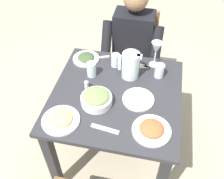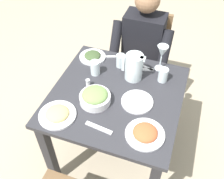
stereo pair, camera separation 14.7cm
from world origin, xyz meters
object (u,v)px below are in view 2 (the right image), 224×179
(water_glass_near_left, at_px, (95,68))
(wine_glass, at_px, (162,53))
(water_pitcher, at_px, (134,67))
(water_glass_center, at_px, (121,61))
(plate_yoghurt, at_px, (137,101))
(diner_near, at_px, (140,54))
(chair_near, at_px, (144,54))
(water_glass_far_right, at_px, (163,75))
(plate_fries, at_px, (57,114))
(plate_dolmas, at_px, (92,56))
(salad_bowl, at_px, (95,97))
(plate_rice_curry, at_px, (145,133))
(salt_shaker, at_px, (88,83))
(dining_table, at_px, (116,107))

(water_glass_near_left, height_order, wine_glass, wine_glass)
(water_pitcher, height_order, water_glass_center, water_pitcher)
(plate_yoghurt, bearing_deg, diner_near, -77.24)
(chair_near, relative_size, water_glass_far_right, 8.70)
(wine_glass, bearing_deg, plate_fries, 52.33)
(plate_yoghurt, relative_size, water_glass_far_right, 2.04)
(plate_dolmas, height_order, plate_yoghurt, plate_dolmas)
(salad_bowl, xyz_separation_m, plate_rice_curry, (-0.36, 0.14, -0.02))
(plate_rice_curry, relative_size, salt_shaker, 4.17)
(diner_near, relative_size, plate_dolmas, 5.88)
(water_glass_near_left, height_order, water_glass_far_right, water_glass_near_left)
(chair_near, bearing_deg, plate_yoghurt, 99.62)
(dining_table, height_order, plate_dolmas, plate_dolmas)
(diner_near, bearing_deg, plate_rice_curry, 106.39)
(water_pitcher, height_order, salt_shaker, water_pitcher)
(chair_near, bearing_deg, water_glass_center, 81.83)
(dining_table, bearing_deg, salad_bowl, 45.39)
(chair_near, height_order, plate_yoghurt, chair_near)
(dining_table, xyz_separation_m, water_glass_center, (0.06, -0.28, 0.18))
(diner_near, xyz_separation_m, plate_dolmas, (0.30, 0.28, 0.11))
(chair_near, xyz_separation_m, plate_dolmas, (0.30, 0.48, 0.26))
(dining_table, height_order, salt_shaker, salt_shaker)
(wine_glass, relative_size, salt_shaker, 3.63)
(plate_rice_curry, bearing_deg, salt_shaker, -29.62)
(diner_near, xyz_separation_m, water_pitcher, (-0.05, 0.39, 0.19))
(salad_bowl, bearing_deg, plate_dolmas, -65.41)
(water_pitcher, distance_m, plate_rice_curry, 0.49)
(diner_near, distance_m, wine_glass, 0.39)
(salad_bowl, height_order, water_glass_far_right, water_glass_far_right)
(water_pitcher, xyz_separation_m, salt_shaker, (0.26, 0.18, -0.07))
(salt_shaker, bearing_deg, diner_near, -110.60)
(plate_yoghurt, xyz_separation_m, salt_shaker, (0.35, -0.04, 0.01))
(plate_rice_curry, relative_size, water_glass_near_left, 2.14)
(chair_near, height_order, water_glass_center, chair_near)
(diner_near, height_order, plate_rice_curry, diner_near)
(water_glass_near_left, distance_m, salt_shaker, 0.13)
(water_pitcher, distance_m, water_glass_near_left, 0.27)
(chair_near, relative_size, water_pitcher, 4.53)
(plate_fries, bearing_deg, dining_table, -133.64)
(plate_fries, xyz_separation_m, salt_shaker, (-0.07, -0.30, 0.01))
(plate_dolmas, distance_m, salt_shaker, 0.30)
(water_glass_center, distance_m, wine_glass, 0.30)
(chair_near, bearing_deg, water_pitcher, 94.65)
(water_glass_center, height_order, water_glass_near_left, water_glass_near_left)
(plate_yoghurt, relative_size, wine_glass, 1.03)
(dining_table, height_order, salad_bowl, salad_bowl)
(plate_fries, relative_size, wine_glass, 1.16)
(dining_table, height_order, plate_yoghurt, plate_yoghurt)
(diner_near, height_order, water_pitcher, diner_near)
(plate_fries, bearing_deg, salt_shaker, -103.63)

